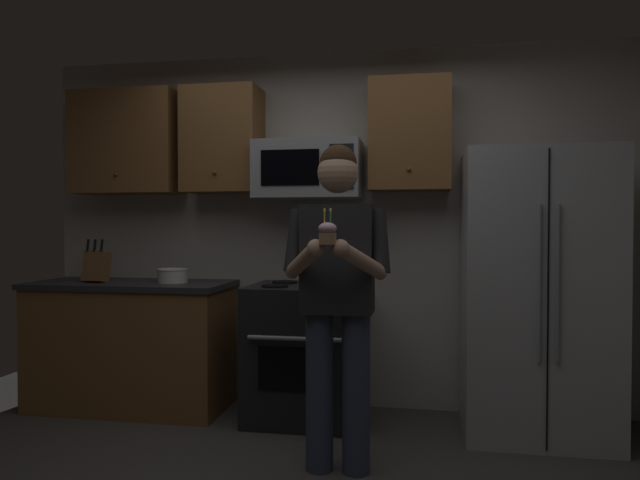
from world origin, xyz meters
name	(u,v)px	position (x,y,z in m)	size (l,w,h in m)	color
wall_back	(336,230)	(0.00, 1.75, 1.30)	(4.40, 0.10, 2.60)	beige
oven_range	(306,352)	(-0.15, 1.36, 0.46)	(0.76, 0.70, 0.93)	black
microwave	(309,170)	(-0.15, 1.48, 1.72)	(0.74, 0.41, 0.40)	#9EA0A5
refrigerator	(536,293)	(1.35, 1.32, 0.90)	(0.90, 0.75, 1.80)	#B7BABF
cabinet_row_upper	(233,140)	(-0.72, 1.53, 1.95)	(2.78, 0.36, 0.76)	brown
counter_left	(132,344)	(-1.45, 1.38, 0.46)	(1.44, 0.66, 0.92)	brown
knife_block	(96,266)	(-1.70, 1.33, 1.03)	(0.16, 0.15, 0.32)	brown
bowl_large_white	(173,275)	(-1.13, 1.37, 0.97)	(0.22, 0.22, 0.10)	white
person	(338,288)	(0.19, 0.53, 1.00)	(0.60, 0.48, 1.76)	#383F59
cupcake	(328,233)	(0.19, 0.20, 1.29)	(0.09, 0.09, 0.17)	#A87F56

